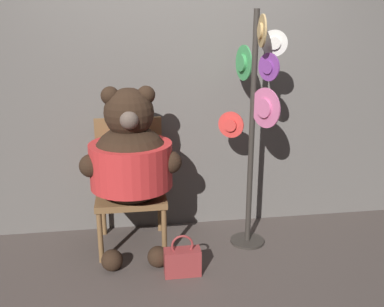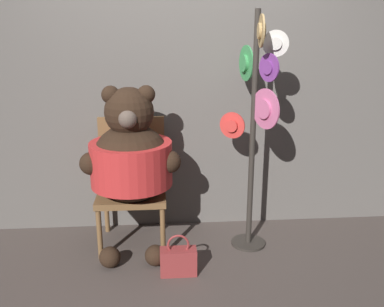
{
  "view_description": "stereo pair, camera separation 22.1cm",
  "coord_description": "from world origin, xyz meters",
  "px_view_note": "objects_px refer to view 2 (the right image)",
  "views": [
    {
      "loc": [
        -0.37,
        -2.9,
        1.75
      ],
      "look_at": [
        0.09,
        0.21,
        0.79
      ],
      "focal_mm": 40.0,
      "sensor_mm": 36.0,
      "label": 1
    },
    {
      "loc": [
        -0.15,
        -2.92,
        1.75
      ],
      "look_at": [
        0.09,
        0.21,
        0.79
      ],
      "focal_mm": 40.0,
      "sensor_mm": 36.0,
      "label": 2
    }
  ],
  "objects_px": {
    "hat_display_rack": "(254,116)",
    "chair": "(132,179)",
    "handbag_on_ground": "(178,261)",
    "teddy_bear": "(131,158)"
  },
  "relations": [
    {
      "from": "hat_display_rack",
      "to": "chair",
      "type": "bearing_deg",
      "value": 168.29
    },
    {
      "from": "hat_display_rack",
      "to": "handbag_on_ground",
      "type": "height_order",
      "value": "hat_display_rack"
    },
    {
      "from": "hat_display_rack",
      "to": "handbag_on_ground",
      "type": "distance_m",
      "value": 1.21
    },
    {
      "from": "hat_display_rack",
      "to": "handbag_on_ground",
      "type": "relative_size",
      "value": 5.88
    },
    {
      "from": "hat_display_rack",
      "to": "handbag_on_ground",
      "type": "xyz_separation_m",
      "value": [
        -0.6,
        -0.39,
        -0.97
      ]
    },
    {
      "from": "teddy_bear",
      "to": "hat_display_rack",
      "type": "bearing_deg",
      "value": -0.97
    },
    {
      "from": "chair",
      "to": "teddy_bear",
      "type": "distance_m",
      "value": 0.29
    },
    {
      "from": "chair",
      "to": "teddy_bear",
      "type": "relative_size",
      "value": 0.77
    },
    {
      "from": "chair",
      "to": "teddy_bear",
      "type": "height_order",
      "value": "teddy_bear"
    },
    {
      "from": "chair",
      "to": "handbag_on_ground",
      "type": "relative_size",
      "value": 3.23
    }
  ]
}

